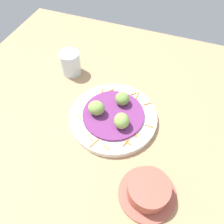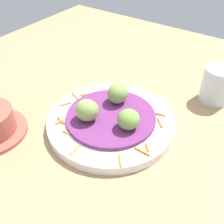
# 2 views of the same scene
# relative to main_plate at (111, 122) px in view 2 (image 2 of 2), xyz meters

# --- Properties ---
(table_surface) EXTENTS (1.10, 1.10, 0.02)m
(table_surface) POSITION_rel_main_plate_xyz_m (0.04, 0.03, -0.02)
(table_surface) COLOR tan
(table_surface) RESTS_ON ground
(main_plate) EXTENTS (0.27, 0.27, 0.02)m
(main_plate) POSITION_rel_main_plate_xyz_m (0.00, 0.00, 0.00)
(main_plate) COLOR white
(main_plate) RESTS_ON table_surface
(cabbage_bed) EXTENTS (0.19, 0.19, 0.01)m
(cabbage_bed) POSITION_rel_main_plate_xyz_m (0.00, 0.00, 0.01)
(cabbage_bed) COLOR #702D6B
(cabbage_bed) RESTS_ON main_plate
(carrot_garnish) EXTENTS (0.23, 0.25, 0.00)m
(carrot_garnish) POSITION_rel_main_plate_xyz_m (-0.02, 0.01, 0.01)
(carrot_garnish) COLOR orange
(carrot_garnish) RESTS_ON main_plate
(guac_scoop_left) EXTENTS (0.06, 0.06, 0.05)m
(guac_scoop_left) POSITION_rel_main_plate_xyz_m (-0.04, 0.03, 0.04)
(guac_scoop_left) COLOR #84A851
(guac_scoop_left) RESTS_ON cabbage_bed
(guac_scoop_center) EXTENTS (0.06, 0.06, 0.04)m
(guac_scoop_center) POSITION_rel_main_plate_xyz_m (-0.01, -0.05, 0.04)
(guac_scoop_center) COLOR #759E47
(guac_scoop_center) RESTS_ON cabbage_bed
(guac_scoop_right) EXTENTS (0.05, 0.05, 0.05)m
(guac_scoop_right) POSITION_rel_main_plate_xyz_m (0.05, 0.02, 0.04)
(guac_scoop_right) COLOR #84A851
(guac_scoop_right) RESTS_ON cabbage_bed
(water_glass) EXTENTS (0.07, 0.07, 0.09)m
(water_glass) POSITION_rel_main_plate_xyz_m (0.22, -0.15, 0.03)
(water_glass) COLOR silver
(water_glass) RESTS_ON table_surface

